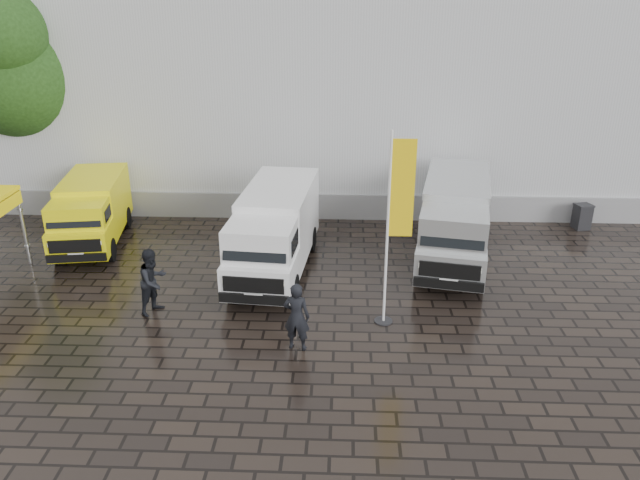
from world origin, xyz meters
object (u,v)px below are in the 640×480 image
object	(u,v)px
van_yellow	(92,214)
person_front	(297,317)
flagpole	(395,220)
wheelie_bin	(582,216)
van_white	(275,234)
van_silver	(454,223)
person_tent	(153,281)

from	to	relation	value
van_yellow	person_front	distance (m)	9.99
flagpole	wheelie_bin	size ratio (longest dim) A/B	5.61
wheelie_bin	flagpole	bearing A→B (deg)	-148.94
flagpole	wheelie_bin	distance (m)	10.76
van_yellow	person_front	xyz separation A→B (m)	(7.63, -6.44, -0.21)
van_white	person_front	world-z (taller)	van_white
van_silver	wheelie_bin	xyz separation A→B (m)	(5.29, 3.06, -0.85)
van_yellow	wheelie_bin	distance (m)	17.81
van_silver	flagpole	bearing A→B (deg)	-107.99
van_white	flagpole	bearing A→B (deg)	-36.27
van_silver	van_white	bearing A→B (deg)	-158.38
van_silver	person_tent	xyz separation A→B (m)	(-8.86, -3.83, -0.37)
wheelie_bin	van_yellow	bearing A→B (deg)	174.54
van_white	van_silver	bearing A→B (deg)	15.87
person_tent	flagpole	bearing A→B (deg)	-64.06
van_white	person_front	bearing A→B (deg)	-72.03
wheelie_bin	person_front	bearing A→B (deg)	-151.83
van_silver	person_front	size ratio (longest dim) A/B	3.33
van_silver	person_front	world-z (taller)	van_silver
person_tent	van_yellow	bearing A→B (deg)	65.52
person_front	flagpole	bearing A→B (deg)	-140.31
van_silver	person_tent	distance (m)	9.66
van_yellow	van_silver	size ratio (longest dim) A/B	0.80
van_silver	person_front	xyz separation A→B (m)	(-4.74, -5.57, -0.40)
wheelie_bin	person_tent	xyz separation A→B (m)	(-14.15, -6.89, 0.48)
van_yellow	van_white	size ratio (longest dim) A/B	0.82
van_white	person_front	distance (m)	4.60
van_white	wheelie_bin	size ratio (longest dim) A/B	6.31
van_yellow	wheelie_bin	bearing A→B (deg)	-1.75
van_white	flagpole	world-z (taller)	flagpole
flagpole	person_front	distance (m)	3.51
van_yellow	person_tent	size ratio (longest dim) A/B	2.56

